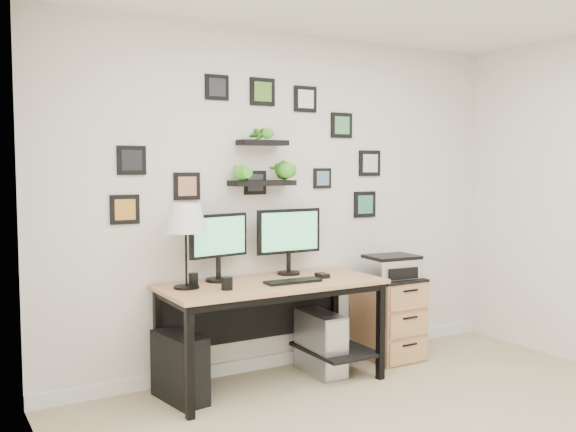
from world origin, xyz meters
TOP-DOWN VIEW (x-y plane):
  - room at (0.00, 1.98)m, footprint 4.00×4.00m
  - desk at (-0.34, 1.67)m, footprint 1.60×0.70m
  - monitor_left at (-0.69, 1.84)m, footprint 0.47×0.22m
  - monitor_right at (-0.10, 1.84)m, footprint 0.54×0.17m
  - keyboard at (-0.26, 1.53)m, footprint 0.41×0.14m
  - mouse at (0.04, 1.60)m, footprint 0.07×0.11m
  - table_lamp at (-0.99, 1.71)m, footprint 0.28×0.28m
  - mug at (-0.77, 1.53)m, footprint 0.08×0.08m
  - pen_cup at (-0.91, 1.79)m, footprint 0.07×0.07m
  - pc_tower_black at (-1.06, 1.67)m, footprint 0.27×0.48m
  - pc_tower_grey at (0.07, 1.67)m, footprint 0.22×0.48m
  - file_cabinet at (0.78, 1.72)m, footprint 0.43×0.53m
  - printer at (0.78, 1.69)m, footprint 0.42×0.35m
  - wall_decor at (-0.26, 1.93)m, footprint 2.30×0.18m

SIDE VIEW (x-z plane):
  - room at x=0.00m, z-range -1.95..2.05m
  - pc_tower_black at x=-1.06m, z-range 0.00..0.46m
  - pc_tower_grey at x=0.07m, z-range 0.00..0.47m
  - file_cabinet at x=0.78m, z-range 0.00..0.67m
  - desk at x=-0.34m, z-range 0.25..1.00m
  - keyboard at x=-0.26m, z-range 0.75..0.77m
  - printer at x=0.78m, z-range 0.67..0.85m
  - mouse at x=0.04m, z-range 0.75..0.78m
  - pen_cup at x=-0.91m, z-range 0.75..0.84m
  - mug at x=-0.77m, z-range 0.75..0.84m
  - monitor_left at x=-0.69m, z-range 0.79..1.28m
  - monitor_right at x=-0.10m, z-range 0.80..1.30m
  - table_lamp at x=-0.99m, z-range 0.92..1.50m
  - wall_decor at x=-0.26m, z-range 1.10..2.20m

